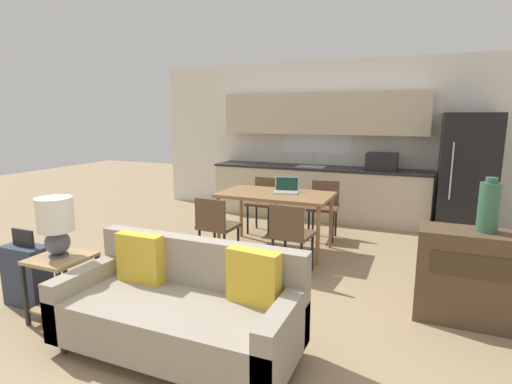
# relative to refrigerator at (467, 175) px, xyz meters

# --- Properties ---
(ground_plane) EXTENTS (20.00, 20.00, 0.00)m
(ground_plane) POSITION_rel_refrigerator_xyz_m (-2.28, -4.20, -0.91)
(ground_plane) COLOR #9E8460
(wall_back) EXTENTS (6.40, 0.07, 2.70)m
(wall_back) POSITION_rel_refrigerator_xyz_m (-2.28, 0.43, 0.45)
(wall_back) COLOR silver
(wall_back) RESTS_ON ground_plane
(kitchen_counter) EXTENTS (3.70, 0.65, 2.15)m
(kitchen_counter) POSITION_rel_refrigerator_xyz_m (-2.26, 0.13, -0.06)
(kitchen_counter) COLOR beige
(kitchen_counter) RESTS_ON ground_plane
(refrigerator) EXTENTS (0.77, 0.79, 1.81)m
(refrigerator) POSITION_rel_refrigerator_xyz_m (0.00, 0.00, 0.00)
(refrigerator) COLOR black
(refrigerator) RESTS_ON ground_plane
(dining_table) EXTENTS (1.45, 0.82, 0.77)m
(dining_table) POSITION_rel_refrigerator_xyz_m (-2.36, -1.80, -0.21)
(dining_table) COLOR olive
(dining_table) RESTS_ON ground_plane
(couch) EXTENTS (1.81, 0.80, 0.83)m
(couch) POSITION_rel_refrigerator_xyz_m (-2.19, -4.26, -0.57)
(couch) COLOR #3D2D1E
(couch) RESTS_ON ground_plane
(side_table) EXTENTS (0.45, 0.45, 0.58)m
(side_table) POSITION_rel_refrigerator_xyz_m (-3.41, -4.28, -0.52)
(side_table) COLOR tan
(side_table) RESTS_ON ground_plane
(table_lamp) EXTENTS (0.30, 0.30, 0.52)m
(table_lamp) POSITION_rel_refrigerator_xyz_m (-3.43, -4.28, -0.03)
(table_lamp) COLOR #4C515B
(table_lamp) RESTS_ON side_table
(credenza) EXTENTS (1.11, 0.41, 0.81)m
(credenza) POSITION_rel_refrigerator_xyz_m (-0.04, -2.92, -0.50)
(credenza) COLOR brown
(credenza) RESTS_ON ground_plane
(vase) EXTENTS (0.16, 0.16, 0.46)m
(vase) POSITION_rel_refrigerator_xyz_m (-0.07, -2.90, 0.12)
(vase) COLOR #336047
(vase) RESTS_ON credenza
(dining_chair_far_right) EXTENTS (0.45, 0.45, 0.82)m
(dining_chair_far_right) POSITION_rel_refrigerator_xyz_m (-1.90, -1.02, -0.42)
(dining_chair_far_right) COLOR brown
(dining_chair_far_right) RESTS_ON ground_plane
(dining_chair_near_left) EXTENTS (0.44, 0.44, 0.82)m
(dining_chair_near_left) POSITION_rel_refrigerator_xyz_m (-2.82, -2.58, -0.42)
(dining_chair_near_left) COLOR brown
(dining_chair_near_left) RESTS_ON ground_plane
(dining_chair_near_right) EXTENTS (0.46, 0.46, 0.82)m
(dining_chair_near_right) POSITION_rel_refrigerator_xyz_m (-1.90, -2.55, -0.42)
(dining_chair_near_right) COLOR brown
(dining_chair_near_right) RESTS_ON ground_plane
(dining_chair_far_left) EXTENTS (0.42, 0.42, 0.82)m
(dining_chair_far_left) POSITION_rel_refrigerator_xyz_m (-2.82, -1.06, -0.42)
(dining_chair_far_left) COLOR brown
(dining_chair_far_left) RESTS_ON ground_plane
(laptop) EXTENTS (0.37, 0.32, 0.20)m
(laptop) POSITION_rel_refrigerator_xyz_m (-2.25, -1.69, -0.09)
(laptop) COLOR #B7BABC
(laptop) RESTS_ON dining_table
(suitcase) EXTENTS (0.44, 0.22, 0.73)m
(suitcase) POSITION_rel_refrigerator_xyz_m (-3.96, -4.20, -0.61)
(suitcase) COLOR #2D384C
(suitcase) RESTS_ON ground_plane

